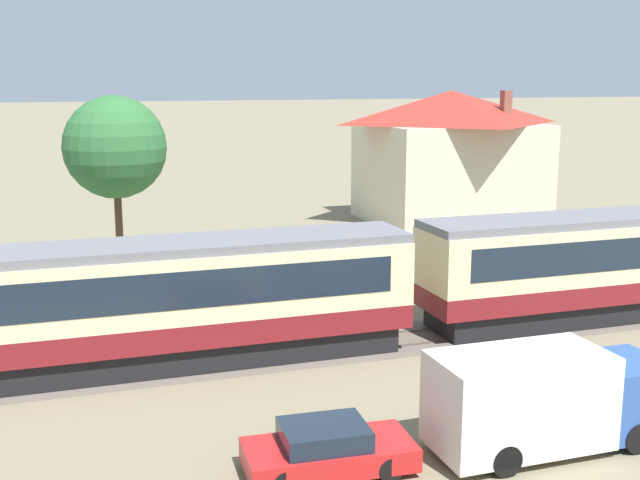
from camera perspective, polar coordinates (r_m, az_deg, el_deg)
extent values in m
cylinder|color=black|center=(30.66, 14.46, -5.56)|extent=(0.90, 0.18, 0.90)
cylinder|color=black|center=(31.82, 13.07, -4.87)|extent=(0.90, 0.18, 0.90)
cube|color=maroon|center=(26.43, -16.65, -6.51)|extent=(21.56, 2.90, 0.80)
cube|color=beige|center=(26.03, -16.83, -3.45)|extent=(21.56, 2.90, 2.12)
cube|color=#192330|center=(26.00, -16.84, -3.23)|extent=(19.84, 2.94, 1.19)
cube|color=slate|center=(25.75, -16.99, -0.85)|extent=(21.56, 2.73, 0.30)
cube|color=black|center=(26.70, -16.54, -8.23)|extent=(20.70, 2.50, 0.88)
cylinder|color=black|center=(27.11, -1.16, -7.45)|extent=(0.90, 0.18, 0.90)
cylinder|color=black|center=(28.41, -2.03, -6.56)|extent=(0.90, 0.18, 0.90)
cube|color=#665B51|center=(33.83, 20.01, -5.08)|extent=(143.99, 3.60, 0.01)
cube|color=#4C4238|center=(33.29, 20.77, -5.37)|extent=(143.99, 0.12, 0.04)
cube|color=#4C4238|center=(34.36, 19.27, -4.75)|extent=(143.99, 0.12, 0.04)
cube|color=beige|center=(52.69, 9.18, 4.74)|extent=(10.24, 8.91, 6.35)
pyramid|color=#9E2D23|center=(52.38, 9.33, 9.33)|extent=(11.06, 9.62, 2.09)
cube|color=brown|center=(52.24, 13.08, 9.29)|extent=(0.56, 0.56, 1.88)
cube|color=red|center=(19.73, 0.64, -15.00)|extent=(4.14, 2.08, 0.56)
cube|color=#192330|center=(19.48, 0.29, -13.66)|extent=(2.11, 1.70, 0.49)
cylinder|color=black|center=(19.45, 5.01, -15.93)|extent=(0.62, 0.20, 0.62)
cylinder|color=black|center=(20.83, 3.43, -13.96)|extent=(0.62, 0.20, 0.62)
cylinder|color=black|center=(20.25, -3.53, -14.74)|extent=(0.62, 0.20, 0.62)
cube|color=#2D519E|center=(22.72, 20.75, -10.19)|extent=(1.88, 2.13, 1.86)
cube|color=silver|center=(20.88, 13.98, -10.95)|extent=(4.39, 2.22, 2.37)
cylinder|color=black|center=(22.13, 21.59, -12.94)|extent=(0.80, 0.26, 0.80)
cylinder|color=black|center=(23.52, 18.50, -11.25)|extent=(0.80, 0.26, 0.80)
cylinder|color=black|center=(20.07, 13.03, -15.00)|extent=(0.80, 0.26, 0.80)
cylinder|color=black|center=(21.59, 10.27, -12.91)|extent=(0.80, 0.26, 0.80)
cylinder|color=#4C3823|center=(40.38, -14.11, 1.15)|extent=(0.36, 0.36, 4.48)
sphere|color=#2D6633|center=(39.90, -14.37, 6.42)|extent=(4.94, 4.94, 4.94)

